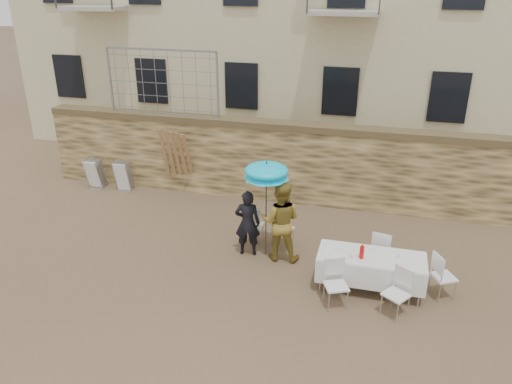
% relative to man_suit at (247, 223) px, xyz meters
% --- Properties ---
extents(ground, '(80.00, 80.00, 0.00)m').
position_rel_man_suit_xyz_m(ground, '(-0.30, -1.85, -0.78)').
color(ground, brown).
rests_on(ground, ground).
extents(stone_wall, '(13.00, 0.50, 2.20)m').
position_rel_man_suit_xyz_m(stone_wall, '(-0.30, 3.15, 0.32)').
color(stone_wall, olive).
rests_on(stone_wall, ground).
extents(chain_link_fence, '(3.20, 0.06, 1.80)m').
position_rel_man_suit_xyz_m(chain_link_fence, '(-3.30, 3.15, 2.32)').
color(chain_link_fence, gray).
rests_on(chain_link_fence, stone_wall).
extents(man_suit, '(0.62, 0.47, 1.56)m').
position_rel_man_suit_xyz_m(man_suit, '(0.00, 0.00, 0.00)').
color(man_suit, black).
rests_on(man_suit, ground).
extents(woman_dress, '(0.94, 0.75, 1.85)m').
position_rel_man_suit_xyz_m(woman_dress, '(0.75, 0.00, 0.15)').
color(woman_dress, gold).
rests_on(woman_dress, ground).
extents(umbrella, '(0.99, 0.99, 2.09)m').
position_rel_man_suit_xyz_m(umbrella, '(0.40, 0.10, 1.19)').
color(umbrella, '#3F3F44').
rests_on(umbrella, ground).
extents(couple_chair_left, '(0.50, 0.50, 0.96)m').
position_rel_man_suit_xyz_m(couple_chair_left, '(0.00, 0.55, -0.30)').
color(couple_chair_left, white).
rests_on(couple_chair_left, ground).
extents(couple_chair_right, '(0.62, 0.62, 0.96)m').
position_rel_man_suit_xyz_m(couple_chair_right, '(0.70, 0.55, -0.30)').
color(couple_chair_right, white).
rests_on(couple_chair_right, ground).
extents(banquet_table, '(2.10, 0.85, 0.78)m').
position_rel_man_suit_xyz_m(banquet_table, '(2.76, -0.71, -0.05)').
color(banquet_table, white).
rests_on(banquet_table, ground).
extents(soda_bottle, '(0.09, 0.09, 0.26)m').
position_rel_man_suit_xyz_m(soda_bottle, '(2.56, -0.86, 0.13)').
color(soda_bottle, red).
rests_on(soda_bottle, banquet_table).
extents(table_chair_front_left, '(0.63, 0.63, 0.96)m').
position_rel_man_suit_xyz_m(table_chair_front_left, '(2.16, -1.46, -0.30)').
color(table_chair_front_left, white).
rests_on(table_chair_front_left, ground).
extents(table_chair_front_right, '(0.67, 0.67, 0.96)m').
position_rel_man_suit_xyz_m(table_chair_front_right, '(3.26, -1.46, -0.30)').
color(table_chair_front_right, white).
rests_on(table_chair_front_right, ground).
extents(table_chair_back, '(0.57, 0.57, 0.96)m').
position_rel_man_suit_xyz_m(table_chair_back, '(2.96, 0.09, -0.30)').
color(table_chair_back, white).
rests_on(table_chair_back, ground).
extents(table_chair_side, '(0.65, 0.65, 0.96)m').
position_rel_man_suit_xyz_m(table_chair_side, '(4.16, -0.61, -0.30)').
color(table_chair_side, white).
rests_on(table_chair_side, ground).
extents(chair_stack_left, '(0.46, 0.47, 0.92)m').
position_rel_man_suit_xyz_m(chair_stack_left, '(-5.39, 2.69, -0.32)').
color(chair_stack_left, white).
rests_on(chair_stack_left, ground).
extents(chair_stack_right, '(0.46, 0.40, 0.92)m').
position_rel_man_suit_xyz_m(chair_stack_right, '(-4.49, 2.69, -0.32)').
color(chair_stack_right, white).
rests_on(chair_stack_right, ground).
extents(wood_planks, '(0.70, 0.20, 2.00)m').
position_rel_man_suit_xyz_m(wood_planks, '(-2.89, 2.76, 0.22)').
color(wood_planks, '#A37749').
rests_on(wood_planks, ground).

